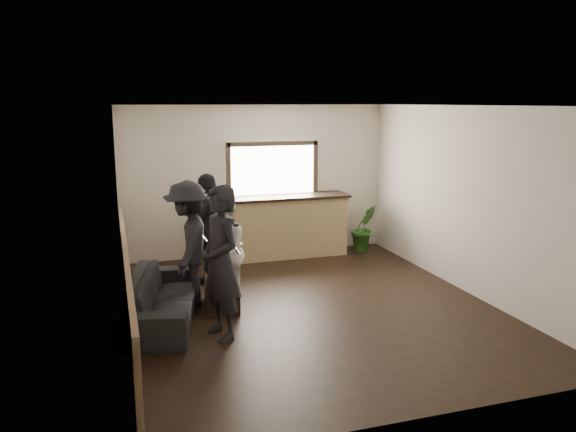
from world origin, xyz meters
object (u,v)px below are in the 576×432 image
object	(u,v)px
sofa	(161,298)
cup_b	(227,281)
bar_counter	(277,223)
person_a	(221,263)
coffee_table	(222,295)
person_c	(189,243)
potted_plant	(364,228)
person_d	(210,229)
cup_a	(210,276)
person_b	(224,252)

from	to	relation	value
sofa	cup_b	world-z (taller)	sofa
bar_counter	person_a	size ratio (longest dim) A/B	1.43
coffee_table	cup_b	bearing A→B (deg)	-55.53
person_c	potted_plant	bearing A→B (deg)	132.28
cup_b	person_c	world-z (taller)	person_c
person_a	person_c	bearing A→B (deg)	172.81
person_a	person_d	size ratio (longest dim) A/B	1.07
person_c	cup_b	bearing A→B (deg)	65.10
cup_a	person_b	size ratio (longest dim) A/B	0.07
cup_b	cup_a	bearing A→B (deg)	122.81
person_a	bar_counter	bearing A→B (deg)	136.80
person_a	person_b	bearing A→B (deg)	150.73
bar_counter	coffee_table	size ratio (longest dim) A/B	3.36
potted_plant	person_b	bearing A→B (deg)	-145.90
bar_counter	person_d	bearing A→B (deg)	-140.84
cup_a	person_b	world-z (taller)	person_b
cup_a	cup_b	distance (m)	0.36
bar_counter	cup_a	size ratio (longest dim) A/B	23.35
bar_counter	cup_b	world-z (taller)	bar_counter
bar_counter	cup_a	world-z (taller)	bar_counter
potted_plant	bar_counter	bearing A→B (deg)	176.26
person_c	bar_counter	bearing A→B (deg)	151.41
coffee_table	person_b	world-z (taller)	person_b
person_a	person_c	distance (m)	1.32
potted_plant	person_b	size ratio (longest dim) A/B	0.58
person_a	person_d	bearing A→B (deg)	157.46
coffee_table	cup_b	xyz separation A→B (m)	(0.07, -0.10, 0.22)
person_a	cup_a	bearing A→B (deg)	160.79
coffee_table	person_b	bearing A→B (deg)	46.20
sofa	person_b	size ratio (longest dim) A/B	1.36
coffee_table	cup_b	world-z (taller)	cup_b
person_d	cup_a	bearing A→B (deg)	33.71
person_d	potted_plant	bearing A→B (deg)	152.72
bar_counter	person_c	xyz separation A→B (m)	(-1.89, -2.03, 0.25)
sofa	cup_a	xyz separation A→B (m)	(0.72, 0.45, 0.09)
cup_a	coffee_table	bearing A→B (deg)	-57.99
potted_plant	person_b	world-z (taller)	person_b
coffee_table	person_b	size ratio (longest dim) A/B	0.51
coffee_table	person_d	world-z (taller)	person_d
coffee_table	person_a	xyz separation A→B (m)	(-0.19, -1.01, 0.77)
potted_plant	person_a	xyz separation A→B (m)	(-3.41, -3.22, 0.49)
cup_a	person_d	world-z (taller)	person_d
bar_counter	sofa	size ratio (longest dim) A/B	1.27
person_b	person_d	distance (m)	1.08
bar_counter	potted_plant	bearing A→B (deg)	-3.74
coffee_table	person_d	size ratio (longest dim) A/B	0.46
potted_plant	person_d	bearing A→B (deg)	-161.44
person_b	potted_plant	bearing A→B (deg)	132.40
sofa	cup_b	size ratio (longest dim) A/B	21.87
cup_a	person_c	world-z (taller)	person_c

